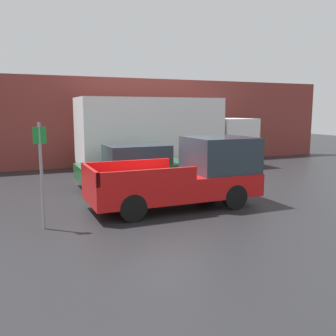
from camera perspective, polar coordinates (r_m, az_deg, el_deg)
The scene contains 7 objects.
ground_plane at distance 11.72m, azimuth -0.26°, elevation -5.41°, with size 60.00×60.00×0.00m, color #232326.
building_wall at distance 19.60m, azimuth -10.21°, elevation 6.89°, with size 28.00×0.15×4.54m.
pickup_truck at distance 11.28m, azimuth 3.14°, elevation -1.03°, with size 5.05×2.05×2.06m.
car at distance 14.40m, azimuth -5.09°, elevation 0.47°, with size 4.25×1.93×1.57m.
delivery_truck at distance 18.01m, azimuth -0.62°, elevation 5.52°, with size 8.78×2.50×3.44m.
parking_sign at distance 9.44m, azimuth -18.75°, elevation -0.34°, with size 0.30×0.07×2.59m.
newspaper_box at distance 19.59m, azimuth -7.86°, elevation 1.93°, with size 0.45×0.40×1.12m.
Camera 1 is at (-4.43, -10.46, 2.88)m, focal length 40.00 mm.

